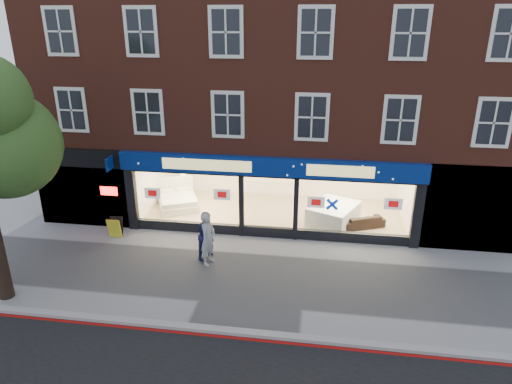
% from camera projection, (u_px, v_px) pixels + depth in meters
% --- Properties ---
extents(ground, '(120.00, 120.00, 0.00)m').
position_uv_depth(ground, '(257.00, 278.00, 15.12)').
color(ground, gray).
rests_on(ground, ground).
extents(kerb_line, '(60.00, 0.10, 0.01)m').
position_uv_depth(kerb_line, '(240.00, 339.00, 12.26)').
color(kerb_line, '#8C0A07').
rests_on(kerb_line, ground).
extents(kerb_stone, '(60.00, 0.25, 0.12)m').
position_uv_depth(kerb_stone, '(241.00, 332.00, 12.42)').
color(kerb_stone, gray).
rests_on(kerb_stone, ground).
extents(showroom_floor, '(11.00, 4.50, 0.10)m').
position_uv_depth(showroom_floor, '(274.00, 213.00, 19.94)').
color(showroom_floor, tan).
rests_on(showroom_floor, ground).
extents(building, '(19.00, 8.26, 10.30)m').
position_uv_depth(building, '(281.00, 53.00, 19.11)').
color(building, '#60291D').
rests_on(building, ground).
extents(display_bed, '(2.32, 2.49, 1.12)m').
position_uv_depth(display_bed, '(178.00, 200.00, 20.39)').
color(display_bed, white).
rests_on(display_bed, showroom_floor).
extents(bedside_table, '(0.55, 0.55, 0.55)m').
position_uv_depth(bedside_table, '(184.00, 191.00, 21.54)').
color(bedside_table, brown).
rests_on(bedside_table, showroom_floor).
extents(mattress_stack, '(2.31, 2.52, 0.80)m').
position_uv_depth(mattress_stack, '(333.00, 214.00, 18.75)').
color(mattress_stack, silver).
rests_on(mattress_stack, showroom_floor).
extents(sofa, '(1.86, 1.32, 0.51)m').
position_uv_depth(sofa, '(363.00, 221.00, 18.46)').
color(sofa, black).
rests_on(sofa, showroom_floor).
extents(a_board, '(0.54, 0.35, 0.82)m').
position_uv_depth(a_board, '(115.00, 228.00, 17.75)').
color(a_board, gold).
rests_on(a_board, ground).
extents(pedestrian_grey, '(0.61, 0.79, 1.91)m').
position_uv_depth(pedestrian_grey, '(208.00, 239.00, 15.67)').
color(pedestrian_grey, '#979A9E').
rests_on(pedestrian_grey, ground).
extents(pedestrian_blue, '(0.91, 1.03, 1.77)m').
position_uv_depth(pedestrian_blue, '(207.00, 235.00, 16.08)').
color(pedestrian_blue, '#171940').
rests_on(pedestrian_blue, ground).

